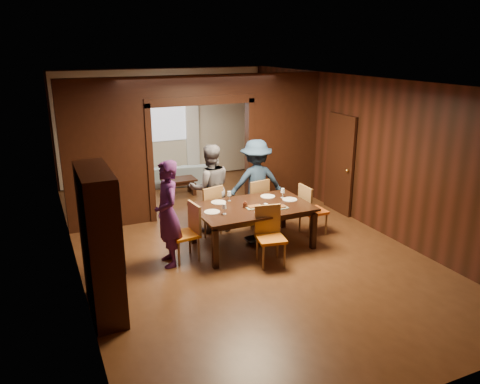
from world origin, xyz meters
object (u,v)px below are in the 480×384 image
coffee_table (179,187)px  chair_right (314,209)px  chair_near (271,237)px  sofa (180,174)px  chair_far_l (207,209)px  person_navy (256,183)px  person_purple (168,214)px  person_grey (210,188)px  dining_table (253,226)px  hutch (100,243)px  chair_left (184,233)px  chair_far_r (254,202)px

coffee_table → chair_right: (1.63, -3.34, 0.28)m
chair_right → chair_near: (-1.36, -0.84, 0.00)m
sofa → chair_right: chair_right is taller
chair_far_l → person_navy: bearing=168.6°
person_purple → person_navy: bearing=118.0°
person_grey → chair_near: person_grey is taller
coffee_table → chair_right: chair_right is taller
person_purple → chair_near: bearing=66.9°
dining_table → chair_right: 1.31m
chair_far_l → chair_near: size_ratio=1.00×
chair_near → hutch: 2.77m
person_grey → person_navy: (0.94, -0.07, 0.01)m
chair_left → chair_far_l: bearing=134.4°
hutch → person_grey: bearing=42.1°
chair_far_l → chair_near: 1.74m
dining_table → coffee_table: size_ratio=2.53×
chair_near → chair_left: bearing=159.4°
chair_near → person_purple: bearing=165.2°
person_purple → chair_far_r: size_ratio=1.81×
person_purple → chair_near: (1.51, -0.70, -0.39)m
dining_table → chair_left: (-1.29, -0.05, 0.10)m
chair_left → hutch: hutch is taller
person_grey → dining_table: (0.42, -1.01, -0.47)m
chair_far_l → chair_right: bearing=140.9°
person_grey → chair_near: bearing=110.0°
coffee_table → chair_far_r: chair_far_r is taller
dining_table → chair_far_l: bearing=120.8°
person_navy → dining_table: (-0.53, -0.94, -0.48)m
chair_left → sofa: bearing=157.1°
coffee_table → chair_left: (-0.97, -3.44, 0.28)m
chair_far_r → dining_table: bearing=53.8°
sofa → coffee_table: (-0.31, -0.86, -0.07)m
chair_right → person_navy: bearing=40.6°
sofa → chair_near: (-0.03, -5.04, 0.22)m
person_navy → chair_far_r: bearing=36.3°
dining_table → person_grey: bearing=112.4°
person_navy → chair_far_l: size_ratio=1.78×
person_grey → sofa: person_grey is taller
person_purple → chair_far_l: person_purple is taller
chair_right → hutch: bearing=105.4°
chair_left → person_navy: bearing=112.2°
sofa → person_navy: bearing=108.5°
coffee_table → chair_right: 3.73m
person_grey → coffee_table: (0.09, 2.38, -0.65)m
chair_near → hutch: hutch is taller
dining_table → chair_far_l: (-0.53, 0.89, 0.10)m
person_purple → hutch: bearing=-47.8°
person_purple → coffee_table: person_purple is taller
person_purple → hutch: 1.57m
chair_right → person_grey: bearing=60.3°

